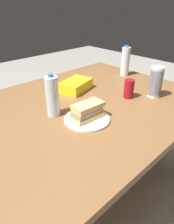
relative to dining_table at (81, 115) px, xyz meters
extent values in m
plane|color=gray|center=(0.00, 0.00, -0.66)|extent=(8.00, 8.00, 0.00)
cube|color=brown|center=(0.00, 0.00, 0.06)|extent=(1.59, 1.16, 0.04)
cylinder|color=brown|center=(0.71, 0.50, -0.31)|extent=(0.07, 0.07, 0.70)
cylinder|color=white|center=(-0.11, -0.16, 0.08)|extent=(0.25, 0.25, 0.01)
cube|color=#DBB26B|center=(-0.11, -0.16, 0.10)|extent=(0.17, 0.10, 0.02)
cube|color=#599E3F|center=(-0.11, -0.16, 0.12)|extent=(0.17, 0.10, 0.01)
cube|color=#C6727A|center=(-0.11, -0.16, 0.13)|extent=(0.16, 0.09, 0.02)
cube|color=yellow|center=(-0.11, -0.16, 0.15)|extent=(0.15, 0.09, 0.01)
cube|color=#DBB26B|center=(-0.09, -0.16, 0.16)|extent=(0.17, 0.10, 0.02)
cylinder|color=maroon|center=(0.29, -0.14, 0.14)|extent=(0.07, 0.07, 0.12)
cube|color=yellow|center=(0.13, 0.19, 0.11)|extent=(0.26, 0.21, 0.07)
cylinder|color=silver|center=(0.65, 0.16, 0.19)|extent=(0.07, 0.07, 0.23)
cylinder|color=blue|center=(0.65, 0.16, 0.32)|extent=(0.03, 0.03, 0.02)
cylinder|color=silver|center=(0.43, -0.25, 0.13)|extent=(0.08, 0.08, 0.09)
cylinder|color=silver|center=(0.43, -0.25, 0.14)|extent=(0.08, 0.08, 0.09)
cylinder|color=silver|center=(0.43, -0.25, 0.16)|extent=(0.08, 0.08, 0.09)
cylinder|color=silver|center=(0.43, -0.25, 0.18)|extent=(0.08, 0.08, 0.09)
cylinder|color=silver|center=(0.43, -0.25, 0.20)|extent=(0.08, 0.08, 0.09)
cylinder|color=silver|center=(0.43, -0.25, 0.22)|extent=(0.08, 0.08, 0.09)
cylinder|color=silver|center=(0.43, -0.25, 0.23)|extent=(0.08, 0.08, 0.09)
cylinder|color=silver|center=(-0.20, 0.01, 0.19)|extent=(0.07, 0.07, 0.22)
cylinder|color=blue|center=(-0.20, 0.01, 0.31)|extent=(0.03, 0.03, 0.02)
camera|label=1|loc=(-0.77, -0.85, 0.65)|focal=32.99mm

